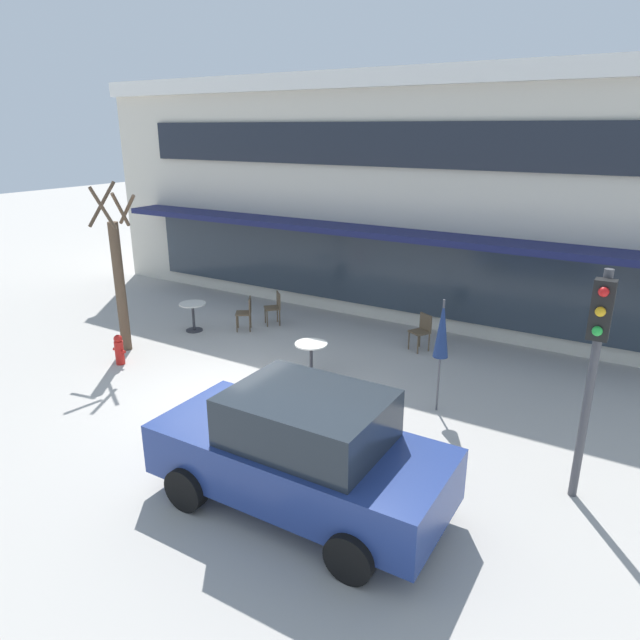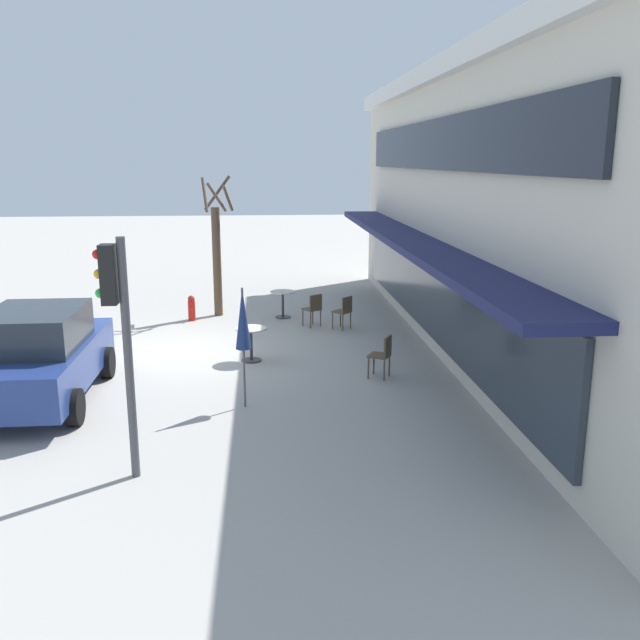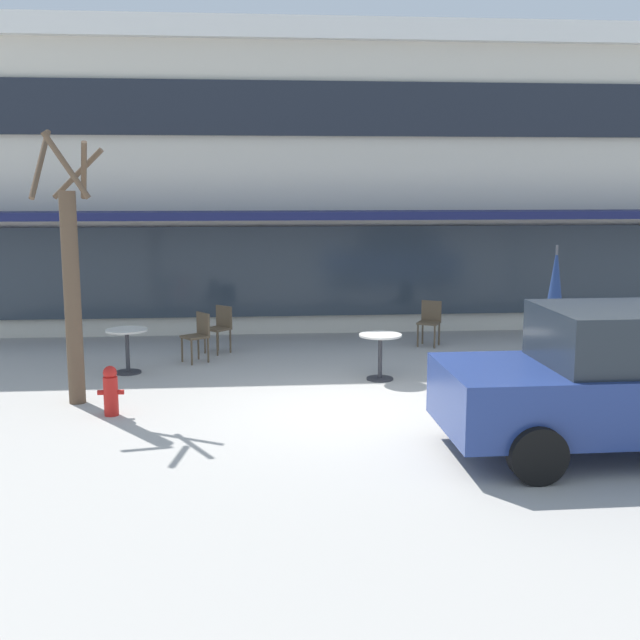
# 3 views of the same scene
# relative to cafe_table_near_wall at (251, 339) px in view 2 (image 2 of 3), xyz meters

# --- Properties ---
(ground_plane) EXTENTS (80.00, 80.00, 0.00)m
(ground_plane) POSITION_rel_cafe_table_near_wall_xyz_m (-0.66, -1.77, -0.52)
(ground_plane) COLOR #ADA8A0
(building_facade) EXTENTS (19.40, 9.10, 6.54)m
(building_facade) POSITION_rel_cafe_table_near_wall_xyz_m (-0.66, 8.19, 2.75)
(building_facade) COLOR beige
(building_facade) RESTS_ON ground
(cafe_table_near_wall) EXTENTS (0.70, 0.70, 0.76)m
(cafe_table_near_wall) POSITION_rel_cafe_table_near_wall_xyz_m (0.00, 0.00, 0.00)
(cafe_table_near_wall) COLOR #333338
(cafe_table_near_wall) RESTS_ON ground
(cafe_table_streetside) EXTENTS (0.70, 0.70, 0.76)m
(cafe_table_streetside) POSITION_rel_cafe_table_near_wall_xyz_m (-4.20, 0.83, 0.00)
(cafe_table_streetside) COLOR #333338
(cafe_table_streetside) RESTS_ON ground
(patio_umbrella_green_folded) EXTENTS (0.28, 0.28, 2.20)m
(patio_umbrella_green_folded) POSITION_rel_cafe_table_near_wall_xyz_m (2.88, -0.07, 1.11)
(patio_umbrella_green_folded) COLOR #4C4C51
(patio_umbrella_green_folded) RESTS_ON ground
(cafe_chair_0) EXTENTS (0.56, 0.56, 0.89)m
(cafe_chair_0) POSITION_rel_cafe_table_near_wall_xyz_m (-3.05, 1.61, 0.01)
(cafe_chair_0) COLOR brown
(cafe_chair_0) RESTS_ON ground
(cafe_chair_1) EXTENTS (0.54, 0.54, 0.89)m
(cafe_chair_1) POSITION_rel_cafe_table_near_wall_xyz_m (1.44, 2.70, 0.01)
(cafe_chair_1) COLOR brown
(cafe_chair_1) RESTS_ON ground
(cafe_chair_2) EXTENTS (0.57, 0.57, 0.89)m
(cafe_chair_2) POSITION_rel_cafe_table_near_wall_xyz_m (-2.69, 2.39, 0.01)
(cafe_chair_2) COLOR brown
(cafe_chair_2) RESTS_ON ground
(parked_sedan) EXTENTS (4.22, 2.05, 1.76)m
(parked_sedan) POSITION_rel_cafe_table_near_wall_xyz_m (2.27, -3.82, 0.36)
(parked_sedan) COLOR navy
(parked_sedan) RESTS_ON ground
(street_tree) EXTENTS (0.95, 0.89, 3.95)m
(street_tree) POSITION_rel_cafe_table_near_wall_xyz_m (-4.67, -1.00, 1.27)
(street_tree) COLOR brown
(street_tree) RESTS_ON ground
(traffic_light_pole) EXTENTS (0.26, 0.43, 3.40)m
(traffic_light_pole) POSITION_rel_cafe_table_near_wall_xyz_m (5.52, -1.65, 1.78)
(traffic_light_pole) COLOR #47474C
(traffic_light_pole) RESTS_ON ground
(fire_hydrant) EXTENTS (0.36, 0.20, 0.71)m
(fire_hydrant) POSITION_rel_cafe_table_near_wall_xyz_m (-4.06, -1.71, -0.16)
(fire_hydrant) COLOR red
(fire_hydrant) RESTS_ON ground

